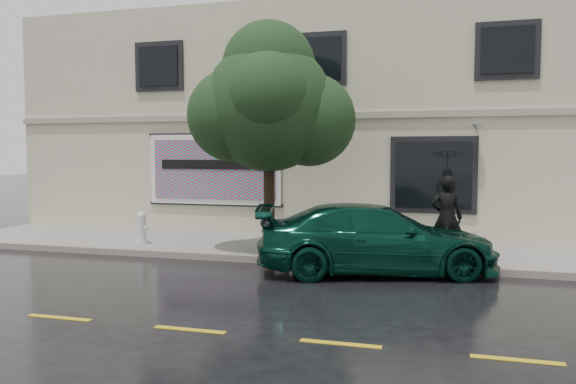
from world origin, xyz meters
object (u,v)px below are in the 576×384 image
(car, at_px, (376,239))
(fire_hydrant, at_px, (142,228))
(pedestrian, at_px, (447,218))
(street_tree, at_px, (269,107))

(car, height_order, fire_hydrant, car)
(pedestrian, distance_m, fire_hydrant, 7.78)
(car, relative_size, fire_hydrant, 5.94)
(street_tree, relative_size, fire_hydrant, 5.97)
(car, xyz_separation_m, fire_hydrant, (-6.32, 1.29, -0.17))
(car, xyz_separation_m, street_tree, (-2.72, 1.10, 2.91))
(car, xyz_separation_m, pedestrian, (1.44, 1.11, 0.37))
(car, bearing_deg, street_tree, 52.77)
(street_tree, height_order, fire_hydrant, street_tree)
(car, distance_m, pedestrian, 1.86)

